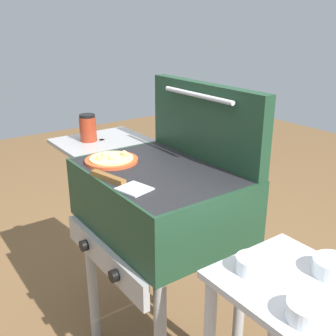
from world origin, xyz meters
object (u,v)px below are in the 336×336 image
grill (157,203)px  spatula (119,182)px  sauce_jar (88,128)px  topping_bowl_near (333,267)px  topping_bowl_far (308,312)px  topping_bowl_middle (252,265)px  pizza_cheese (112,159)px

grill → spatula: spatula is taller
sauce_jar → topping_bowl_near: sauce_jar is taller
spatula → topping_bowl_far: (0.70, 0.11, -0.12)m
grill → topping_bowl_middle: (0.54, -0.05, 0.04)m
sauce_jar → spatula: sauce_jar is taller
grill → pizza_cheese: 0.25m
sauce_jar → spatula: 0.56m
grill → topping_bowl_middle: 0.55m
grill → pizza_cheese: size_ratio=4.61×
topping_bowl_near → topping_bowl_middle: same height
spatula → grill: bearing=104.8°
grill → spatula: 0.25m
pizza_cheese → topping_bowl_far: 0.93m
spatula → topping_bowl_near: (0.63, 0.31, -0.12)m
sauce_jar → topping_bowl_far: 1.25m
topping_bowl_far → grill: bearing=173.3°
grill → topping_bowl_near: grill is taller
pizza_cheese → topping_bowl_far: pizza_cheese is taller
sauce_jar → topping_bowl_middle: (1.03, -0.00, -0.17)m
topping_bowl_far → pizza_cheese: bearing=-179.1°
topping_bowl_near → topping_bowl_middle: 0.22m
pizza_cheese → sauce_jar: 0.33m
topping_bowl_middle → spatula: bearing=-164.2°
pizza_cheese → topping_bowl_middle: (0.71, 0.05, -0.12)m
spatula → topping_bowl_far: 0.72m
grill → topping_bowl_far: 0.76m
grill → sauce_jar: sauce_jar is taller
grill → topping_bowl_near: bearing=9.7°
pizza_cheese → spatula: size_ratio=0.78×
spatula → topping_bowl_middle: spatula is taller
sauce_jar → pizza_cheese: bearing=-9.3°
grill → sauce_jar: bearing=-174.0°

